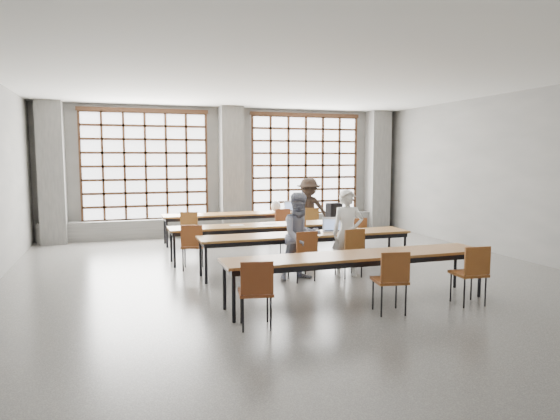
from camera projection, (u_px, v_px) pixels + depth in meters
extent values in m
plane|color=#51514E|center=(296.00, 277.00, 8.88)|extent=(11.00, 11.00, 0.00)
plane|color=silver|center=(297.00, 77.00, 8.51)|extent=(11.00, 11.00, 0.00)
plane|color=#5D5D5B|center=(229.00, 171.00, 13.89)|extent=(10.00, 0.00, 10.00)
plane|color=#5D5D5B|center=(525.00, 176.00, 10.24)|extent=(0.00, 11.00, 11.00)
cube|color=#535351|center=(52.00, 173.00, 12.23)|extent=(0.60, 0.55, 3.50)
cube|color=#535351|center=(231.00, 171.00, 13.63)|extent=(0.60, 0.55, 3.50)
cube|color=#535351|center=(377.00, 170.00, 15.02)|extent=(0.60, 0.55, 3.50)
cube|color=white|center=(146.00, 166.00, 13.16)|extent=(3.20, 0.02, 2.80)
cube|color=black|center=(146.00, 166.00, 13.08)|extent=(3.20, 0.05, 2.80)
cube|color=black|center=(147.00, 221.00, 13.24)|extent=(3.32, 0.07, 0.10)
cube|color=black|center=(144.00, 110.00, 12.93)|extent=(3.32, 0.07, 0.10)
cube|color=white|center=(305.00, 165.00, 14.55)|extent=(3.20, 0.02, 2.80)
cube|color=black|center=(306.00, 165.00, 14.48)|extent=(3.20, 0.05, 2.80)
cube|color=black|center=(305.00, 215.00, 14.63)|extent=(3.32, 0.07, 0.10)
cube|color=black|center=(306.00, 115.00, 14.33)|extent=(3.32, 0.07, 0.10)
cube|color=#535351|center=(231.00, 225.00, 13.86)|extent=(9.80, 0.35, 0.50)
cube|color=brown|center=(243.00, 214.00, 12.64)|extent=(4.00, 0.70, 0.04)
cube|color=black|center=(243.00, 216.00, 12.65)|extent=(3.90, 0.64, 0.08)
cylinder|color=black|center=(167.00, 233.00, 11.81)|extent=(0.05, 0.05, 0.69)
cylinder|color=black|center=(165.00, 230.00, 12.36)|extent=(0.05, 0.05, 0.69)
cylinder|color=black|center=(317.00, 226.00, 13.00)|extent=(0.05, 0.05, 0.69)
cylinder|color=black|center=(309.00, 223.00, 13.55)|extent=(0.05, 0.05, 0.69)
cube|color=brown|center=(265.00, 225.00, 10.47)|extent=(4.00, 0.70, 0.04)
cube|color=black|center=(265.00, 228.00, 10.48)|extent=(3.90, 0.64, 0.08)
cylinder|color=black|center=(174.00, 250.00, 9.64)|extent=(0.05, 0.05, 0.69)
cylinder|color=black|center=(171.00, 245.00, 10.19)|extent=(0.05, 0.05, 0.69)
cylinder|color=black|center=(354.00, 240.00, 10.83)|extent=(0.05, 0.05, 0.69)
cylinder|color=black|center=(342.00, 236.00, 11.38)|extent=(0.05, 0.05, 0.69)
cube|color=brown|center=(306.00, 234.00, 9.22)|extent=(4.00, 0.70, 0.04)
cube|color=black|center=(306.00, 238.00, 9.23)|extent=(3.90, 0.64, 0.08)
cylinder|color=black|center=(206.00, 264.00, 8.39)|extent=(0.05, 0.05, 0.69)
cylinder|color=black|center=(201.00, 257.00, 8.94)|extent=(0.05, 0.05, 0.69)
cylinder|color=black|center=(405.00, 251.00, 9.58)|extent=(0.05, 0.05, 0.69)
cylinder|color=black|center=(389.00, 246.00, 10.13)|extent=(0.05, 0.05, 0.69)
cube|color=brown|center=(358.00, 255.00, 7.25)|extent=(4.00, 0.70, 0.04)
cube|color=black|center=(358.00, 259.00, 7.26)|extent=(3.90, 0.64, 0.08)
cylinder|color=black|center=(234.00, 296.00, 6.42)|extent=(0.05, 0.05, 0.69)
cylinder|color=black|center=(224.00, 285.00, 6.97)|extent=(0.05, 0.05, 0.69)
cylinder|color=black|center=(480.00, 275.00, 7.61)|extent=(0.05, 0.05, 0.69)
cylinder|color=black|center=(455.00, 267.00, 8.16)|extent=(0.05, 0.05, 0.69)
cube|color=brown|center=(191.00, 229.00, 11.71)|extent=(0.52, 0.52, 0.04)
cube|color=brown|center=(189.00, 221.00, 11.49)|extent=(0.39, 0.15, 0.40)
cylinder|color=black|center=(191.00, 239.00, 11.74)|extent=(0.02, 0.02, 0.45)
cube|color=maroon|center=(279.00, 225.00, 12.40)|extent=(0.46, 0.46, 0.04)
cube|color=maroon|center=(283.00, 217.00, 12.19)|extent=(0.40, 0.07, 0.40)
cylinder|color=black|center=(279.00, 234.00, 12.42)|extent=(0.02, 0.02, 0.45)
cube|color=brown|center=(309.00, 224.00, 12.64)|extent=(0.48, 0.48, 0.04)
cube|color=brown|center=(311.00, 216.00, 12.42)|extent=(0.40, 0.10, 0.40)
cylinder|color=black|center=(309.00, 233.00, 12.67)|extent=(0.02, 0.02, 0.45)
cube|color=brown|center=(193.00, 246.00, 9.49)|extent=(0.51, 0.51, 0.04)
cube|color=brown|center=(192.00, 236.00, 9.26)|extent=(0.40, 0.12, 0.40)
cylinder|color=black|center=(193.00, 258.00, 9.51)|extent=(0.02, 0.02, 0.45)
cube|color=brown|center=(292.00, 241.00, 10.11)|extent=(0.49, 0.49, 0.04)
cube|color=brown|center=(297.00, 231.00, 9.91)|extent=(0.40, 0.10, 0.40)
cylinder|color=black|center=(292.00, 252.00, 10.13)|extent=(0.02, 0.02, 0.45)
cube|color=brown|center=(354.00, 237.00, 10.54)|extent=(0.46, 0.46, 0.04)
cube|color=brown|center=(358.00, 228.00, 10.32)|extent=(0.40, 0.07, 0.40)
cylinder|color=black|center=(354.00, 248.00, 10.56)|extent=(0.02, 0.02, 0.45)
cube|color=brown|center=(302.00, 255.00, 8.64)|extent=(0.47, 0.47, 0.04)
cube|color=brown|center=(307.00, 243.00, 8.44)|extent=(0.40, 0.08, 0.40)
cylinder|color=black|center=(301.00, 267.00, 8.66)|extent=(0.02, 0.02, 0.45)
cube|color=maroon|center=(349.00, 252.00, 8.92)|extent=(0.46, 0.46, 0.04)
cube|color=maroon|center=(355.00, 241.00, 8.71)|extent=(0.40, 0.07, 0.40)
cylinder|color=black|center=(348.00, 264.00, 8.94)|extent=(0.02, 0.02, 0.45)
cube|color=maroon|center=(256.00, 292.00, 6.23)|extent=(0.49, 0.49, 0.04)
cube|color=maroon|center=(257.00, 278.00, 6.01)|extent=(0.40, 0.10, 0.40)
cylinder|color=black|center=(256.00, 310.00, 6.26)|extent=(0.02, 0.02, 0.45)
cube|color=brown|center=(389.00, 281.00, 6.82)|extent=(0.48, 0.48, 0.04)
cube|color=brown|center=(395.00, 267.00, 6.60)|extent=(0.40, 0.09, 0.40)
cylinder|color=black|center=(389.00, 297.00, 6.84)|extent=(0.02, 0.02, 0.45)
cube|color=maroon|center=(468.00, 274.00, 7.22)|extent=(0.46, 0.46, 0.04)
cube|color=maroon|center=(478.00, 261.00, 7.01)|extent=(0.40, 0.07, 0.40)
cylinder|color=black|center=(468.00, 289.00, 7.25)|extent=(0.02, 0.02, 0.45)
imported|color=silver|center=(348.00, 233.00, 8.93)|extent=(0.64, 0.50, 1.56)
imported|color=#1A224E|center=(301.00, 236.00, 8.65)|extent=(0.81, 0.67, 1.53)
imported|color=black|center=(309.00, 210.00, 12.65)|extent=(1.16, 0.83, 1.61)
cube|color=silver|center=(332.00, 231.00, 9.44)|extent=(0.43, 0.36, 0.02)
cube|color=black|center=(332.00, 231.00, 9.43)|extent=(0.34, 0.27, 0.00)
cube|color=silver|center=(332.00, 224.00, 9.57)|extent=(0.36, 0.18, 0.26)
cube|color=#83A1E3|center=(332.00, 225.00, 9.56)|extent=(0.31, 0.15, 0.21)
cube|color=silver|center=(292.00, 211.00, 13.10)|extent=(0.38, 0.29, 0.02)
cube|color=black|center=(292.00, 210.00, 13.09)|extent=(0.32, 0.21, 0.00)
cube|color=silver|center=(291.00, 206.00, 13.23)|extent=(0.36, 0.10, 0.26)
cube|color=#8DACF4|center=(291.00, 206.00, 13.22)|extent=(0.31, 0.08, 0.21)
ellipsoid|color=white|center=(353.00, 230.00, 9.50)|extent=(0.12, 0.10, 0.04)
cube|color=#2D8C31|center=(302.00, 230.00, 9.28)|extent=(0.27, 0.17, 0.09)
cube|color=black|center=(317.00, 233.00, 9.18)|extent=(0.14, 0.07, 0.01)
cube|color=silver|center=(237.00, 225.00, 10.33)|extent=(0.30, 0.22, 0.00)
cube|color=white|center=(270.00, 224.00, 10.50)|extent=(0.31, 0.23, 0.00)
cube|color=black|center=(334.00, 212.00, 11.00)|extent=(0.35, 0.26, 0.40)
ellipsoid|color=silver|center=(276.00, 206.00, 12.95)|extent=(0.29, 0.25, 0.29)
cube|color=maroon|center=(256.00, 288.00, 6.23)|extent=(0.21, 0.12, 0.06)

